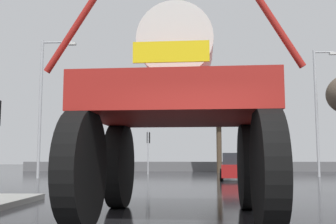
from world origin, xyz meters
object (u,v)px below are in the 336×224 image
traffic_signal_far_left (118,144)px  bare_tree_far_center (218,103)px  traffic_signal_far_right (148,143)px  sedan_ahead (236,167)px  streetlight_far_left (43,100)px  oversize_sprayer (179,113)px  streetlight_far_right (318,106)px

traffic_signal_far_left → bare_tree_far_center: bare_tree_far_center is taller
traffic_signal_far_left → traffic_signal_far_right: (2.36, -0.00, 0.06)m
sedan_ahead → streetlight_far_left: streetlight_far_left is taller
sedan_ahead → traffic_signal_far_right: traffic_signal_far_right is taller
sedan_ahead → bare_tree_far_center: bearing=5.4°
sedan_ahead → traffic_signal_far_left: size_ratio=1.30×
bare_tree_far_center → sedan_ahead: bearing=-89.9°
traffic_signal_far_right → bare_tree_far_center: bare_tree_far_center is taller
oversize_sprayer → traffic_signal_far_left: bearing=15.3°
traffic_signal_far_left → streetlight_far_left: size_ratio=0.38×
streetlight_far_left → sedan_ahead: bearing=-5.6°
streetlight_far_right → streetlight_far_left: bearing=-171.1°
bare_tree_far_center → streetlight_far_left: bearing=-138.8°
streetlight_far_right → traffic_signal_far_right: bearing=161.5°
oversize_sprayer → traffic_signal_far_right: bearing=9.6°
traffic_signal_far_right → streetlight_far_right: 12.67m
streetlight_far_right → bare_tree_far_center: 9.72m
traffic_signal_far_right → streetlight_far_left: (-6.00, -6.76, 2.40)m
oversize_sprayer → traffic_signal_far_right: 23.16m
oversize_sprayer → streetlight_far_right: streetlight_far_right is taller
oversize_sprayer → sedan_ahead: size_ratio=1.27×
traffic_signal_far_left → sedan_ahead: bearing=-44.1°
streetlight_far_right → oversize_sprayer: bearing=-115.5°
traffic_signal_far_right → bare_tree_far_center: bearing=31.6°
bare_tree_far_center → traffic_signal_far_right: bearing=-148.4°
oversize_sprayer → streetlight_far_left: 18.63m
streetlight_far_right → bare_tree_far_center: bearing=128.9°
oversize_sprayer → traffic_signal_far_left: oversize_sprayer is taller
oversize_sprayer → streetlight_far_right: 21.24m
streetlight_far_left → bare_tree_far_center: bearing=41.2°
sedan_ahead → traffic_signal_far_left: bearing=51.1°
sedan_ahead → traffic_signal_far_right: size_ratio=1.27×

